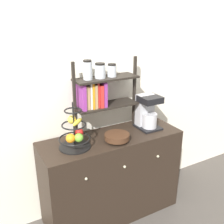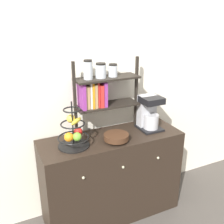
{
  "view_description": "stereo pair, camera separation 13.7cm",
  "coord_description": "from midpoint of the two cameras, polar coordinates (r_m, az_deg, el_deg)",
  "views": [
    {
      "loc": [
        -1.03,
        -1.64,
        1.89
      ],
      "look_at": [
        0.01,
        0.23,
        1.08
      ],
      "focal_mm": 42.0,
      "sensor_mm": 36.0,
      "label": 1
    },
    {
      "loc": [
        -0.91,
        -1.7,
        1.89
      ],
      "look_at": [
        0.01,
        0.23,
        1.08
      ],
      "focal_mm": 42.0,
      "sensor_mm": 36.0,
      "label": 2
    }
  ],
  "objects": [
    {
      "name": "shelf_hutch",
      "position": [
        2.31,
        -4.67,
        4.89
      ],
      "size": [
        0.63,
        0.2,
        0.68
      ],
      "color": "black",
      "rests_on": "sideboard"
    },
    {
      "name": "wooden_bowl",
      "position": [
        2.28,
        -0.63,
        -5.48
      ],
      "size": [
        0.22,
        0.22,
        0.07
      ],
      "color": "#422819",
      "rests_on": "sideboard"
    },
    {
      "name": "sideboard",
      "position": [
        2.59,
        -1.66,
        -13.83
      ],
      "size": [
        1.3,
        0.47,
        0.84
      ],
      "color": "black",
      "rests_on": "ground_plane"
    },
    {
      "name": "fruit_stand",
      "position": [
        2.16,
        -9.93,
        -4.64
      ],
      "size": [
        0.26,
        0.26,
        0.39
      ],
      "color": "black",
      "rests_on": "sideboard"
    },
    {
      "name": "coffee_maker",
      "position": [
        2.52,
        6.16,
        0.02
      ],
      "size": [
        0.2,
        0.23,
        0.32
      ],
      "color": "black",
      "rests_on": "sideboard"
    },
    {
      "name": "wall_back",
      "position": [
        2.45,
        -4.84,
        6.76
      ],
      "size": [
        7.0,
        0.05,
        2.6
      ],
      "primitive_type": "cube",
      "color": "silver",
      "rests_on": "ground_plane"
    }
  ]
}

